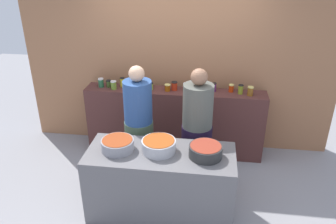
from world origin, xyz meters
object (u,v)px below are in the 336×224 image
Objects in this scene: preserve_jar_6 at (151,86)px; cooking_pot_left at (118,145)px; preserve_jar_3 at (122,82)px; cooking_pot_right at (206,151)px; preserve_jar_13 at (231,88)px; preserve_jar_11 at (202,89)px; preserve_jar_1 at (109,83)px; preserve_jar_4 at (131,85)px; preserve_jar_9 at (186,86)px; cook_in_cap at (197,137)px; cook_with_tongs at (139,132)px; preserve_jar_12 at (214,87)px; preserve_jar_0 at (101,83)px; cooking_pot_center at (159,146)px; preserve_jar_15 at (250,91)px; preserve_jar_8 at (174,86)px; preserve_jar_2 at (114,85)px; preserve_jar_14 at (241,89)px; preserve_jar_7 at (168,88)px; preserve_jar_10 at (194,89)px; preserve_jar_5 at (143,84)px.

preserve_jar_6 is 0.28× the size of cooking_pot_left.
preserve_jar_3 is 0.38× the size of cooking_pot_left.
preserve_jar_13 is at bearing 77.83° from cooking_pot_right.
preserve_jar_11 is 1.40m from cooking_pot_right.
cooking_pot_left is at bearing -77.88° from preserve_jar_3.
preserve_jar_11 reaches higher than preserve_jar_1.
preserve_jar_4 is 0.82m from preserve_jar_9.
preserve_jar_6 is at bearing 132.28° from cook_in_cap.
preserve_jar_6 is at bearing 88.36° from cook_with_tongs.
preserve_jar_12 is 0.34× the size of cooking_pot_right.
preserve_jar_0 is 1.28m from preserve_jar_9.
preserve_jar_0 is 1.76m from cooking_pot_center.
preserve_jar_4 is at bearing -2.75° from preserve_jar_0.
preserve_jar_4 reaches higher than preserve_jar_15.
cook_with_tongs is at bearing 145.29° from cooking_pot_right.
preserve_jar_13 is 0.31× the size of cooking_pot_right.
preserve_jar_8 is 1.40m from cooking_pot_center.
preserve_jar_14 reaches higher than preserve_jar_2.
preserve_jar_0 is at bearing 178.53° from preserve_jar_7.
preserve_jar_4 is 0.08× the size of cook_with_tongs.
preserve_jar_14 is at bearing 30.88° from cook_with_tongs.
preserve_jar_8 is at bearing -2.40° from preserve_jar_3.
preserve_jar_15 reaches higher than preserve_jar_8.
cooking_pot_left is at bearing -175.71° from cooking_pot_center.
preserve_jar_3 is at bearing 173.98° from preserve_jar_10.
preserve_jar_2 is 0.34× the size of cooking_pot_left.
preserve_jar_15 reaches higher than preserve_jar_12.
cooking_pot_right is at bearing -34.71° from cook_with_tongs.
cook_with_tongs reaches higher than preserve_jar_2.
preserve_jar_13 reaches higher than preserve_jar_7.
cooking_pot_left is (-0.39, -1.37, -0.18)m from preserve_jar_7.
preserve_jar_3 is at bearing 173.59° from preserve_jar_7.
preserve_jar_11 is (1.07, 0.00, -0.01)m from preserve_jar_4.
preserve_jar_8 reaches higher than preserve_jar_13.
preserve_jar_1 reaches higher than cooking_pot_center.
preserve_jar_1 is 0.53m from preserve_jar_5.
preserve_jar_4 is at bearing 9.11° from preserve_jar_2.
cooking_pot_left is at bearing -70.08° from preserve_jar_1.
preserve_jar_2 is 0.56m from preserve_jar_6.
preserve_jar_0 is 1.25× the size of preserve_jar_1.
preserve_jar_14 reaches higher than preserve_jar_1.
cooking_pot_right is (1.63, -1.40, -0.20)m from preserve_jar_0.
preserve_jar_3 is 1.51m from cook_in_cap.
preserve_jar_3 is (0.20, 0.04, 0.02)m from preserve_jar_1.
preserve_jar_1 is 1.41m from preserve_jar_11.
cooking_pot_left is at bearing -95.53° from preserve_jar_6.
preserve_jar_2 is 0.94× the size of preserve_jar_5.
preserve_jar_1 is 0.95× the size of preserve_jar_13.
cook_in_cap is at bearing -28.36° from preserve_jar_0.
preserve_jar_3 is at bearing 102.12° from cooking_pot_left.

